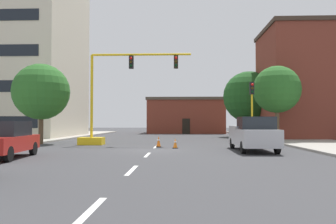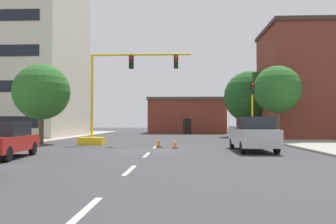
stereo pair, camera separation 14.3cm
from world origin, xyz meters
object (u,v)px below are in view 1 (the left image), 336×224
object	(u,v)px
tree_right_mid	(277,90)
pickup_truck_silver	(253,134)
traffic_signal_gantry	(105,115)
traffic_light_pole_right	(252,98)
sedan_red_mid_left	(4,139)
traffic_cone_roadside_a	(159,142)
traffic_cone_roadside_b	(175,143)
tree_left_near	(41,92)
tree_right_far	(249,97)

from	to	relation	value
tree_right_mid	pickup_truck_silver	world-z (taller)	tree_right_mid
traffic_signal_gantry	traffic_light_pole_right	bearing A→B (deg)	6.71
traffic_signal_gantry	sedan_red_mid_left	distance (m)	9.87
traffic_light_pole_right	tree_right_mid	size ratio (longest dim) A/B	0.74
traffic_cone_roadside_a	traffic_cone_roadside_b	world-z (taller)	traffic_cone_roadside_a
traffic_cone_roadside_b	tree_right_mid	bearing A→B (deg)	39.15
tree_right_mid	sedan_red_mid_left	xyz separation A→B (m)	(-16.36, -13.15, -3.55)
tree_left_near	tree_right_mid	xyz separation A→B (m)	(18.87, 3.19, 0.42)
traffic_signal_gantry	traffic_light_pole_right	distance (m)	11.32
tree_left_near	traffic_cone_roadside_a	size ratio (longest dim) A/B	8.35
sedan_red_mid_left	tree_right_mid	bearing A→B (deg)	38.80
traffic_light_pole_right	pickup_truck_silver	bearing A→B (deg)	-101.63
tree_left_near	traffic_cone_roadside_a	bearing A→B (deg)	-15.22
pickup_truck_silver	traffic_cone_roadside_a	xyz separation A→B (m)	(-5.73, 3.03, -0.61)
traffic_signal_gantry	traffic_cone_roadside_a	bearing A→B (deg)	-25.65
traffic_signal_gantry	pickup_truck_silver	world-z (taller)	traffic_signal_gantry
tree_right_mid	traffic_cone_roadside_a	xyz separation A→B (m)	(-9.63, -5.71, -4.08)
pickup_truck_silver	traffic_cone_roadside_b	size ratio (longest dim) A/B	8.29
traffic_signal_gantry	traffic_light_pole_right	size ratio (longest dim) A/B	1.74
pickup_truck_silver	sedan_red_mid_left	bearing A→B (deg)	-160.50
tree_left_near	pickup_truck_silver	size ratio (longest dim) A/B	1.14
pickup_truck_silver	sedan_red_mid_left	size ratio (longest dim) A/B	1.16
tree_right_far	traffic_cone_roadside_a	world-z (taller)	tree_right_far
traffic_cone_roadside_a	traffic_light_pole_right	bearing A→B (deg)	25.12
pickup_truck_silver	tree_left_near	bearing A→B (deg)	159.67
tree_left_near	traffic_cone_roadside_a	xyz separation A→B (m)	(9.24, -2.51, -3.66)
tree_right_mid	traffic_cone_roadside_b	size ratio (longest dim) A/B	9.88
traffic_cone_roadside_b	sedan_red_mid_left	bearing A→B (deg)	-141.58
pickup_truck_silver	traffic_cone_roadside_b	world-z (taller)	pickup_truck_silver
traffic_cone_roadside_a	traffic_cone_roadside_b	size ratio (longest dim) A/B	1.13
sedan_red_mid_left	traffic_cone_roadside_a	xyz separation A→B (m)	(6.73, 7.45, -0.52)
traffic_light_pole_right	traffic_cone_roadside_b	size ratio (longest dim) A/B	7.35
traffic_signal_gantry	traffic_cone_roadside_a	world-z (taller)	traffic_signal_gantry
tree_right_far	sedan_red_mid_left	xyz separation A→B (m)	(-16.06, -23.33, -3.70)
tree_right_far	traffic_cone_roadside_a	xyz separation A→B (m)	(-9.33, -15.88, -4.23)
traffic_light_pole_right	tree_right_far	world-z (taller)	tree_right_far
traffic_signal_gantry	traffic_cone_roadside_b	size ratio (longest dim) A/B	12.78
traffic_signal_gantry	tree_right_far	world-z (taller)	tree_right_far
tree_right_mid	pickup_truck_silver	size ratio (longest dim) A/B	1.19
tree_right_far	pickup_truck_silver	bearing A→B (deg)	-100.76
tree_right_mid	traffic_light_pole_right	bearing A→B (deg)	-137.11
traffic_light_pole_right	traffic_cone_roadside_a	xyz separation A→B (m)	(-7.04, -3.30, -3.16)
traffic_cone_roadside_a	traffic_cone_roadside_b	xyz separation A→B (m)	(1.16, -1.19, -0.04)
tree_right_mid	traffic_cone_roadside_a	bearing A→B (deg)	-149.34
traffic_light_pole_right	traffic_cone_roadside_a	world-z (taller)	traffic_light_pole_right
tree_left_near	traffic_cone_roadside_a	distance (m)	10.25
traffic_light_pole_right	tree_right_mid	bearing A→B (deg)	42.89
pickup_truck_silver	traffic_cone_roadside_b	distance (m)	4.98
tree_left_near	tree_right_far	bearing A→B (deg)	35.76
tree_right_mid	traffic_cone_roadside_b	distance (m)	11.68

